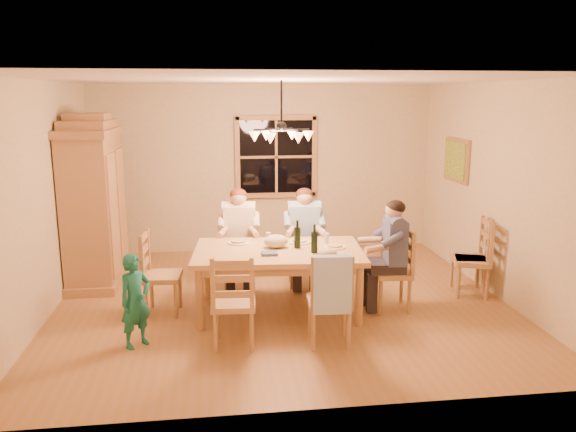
{
  "coord_description": "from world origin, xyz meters",
  "views": [
    {
      "loc": [
        -0.77,
        -6.6,
        2.51
      ],
      "look_at": [
        0.09,
        0.1,
        1.07
      ],
      "focal_mm": 35.0,
      "sensor_mm": 36.0,
      "label": 1
    }
  ],
  "objects": [
    {
      "name": "cloth_bundle",
      "position": [
        -0.09,
        -0.22,
        0.84
      ],
      "size": [
        0.28,
        0.22,
        0.15
      ],
      "primitive_type": "ellipsoid",
      "color": "tan",
      "rests_on": "dining_table"
    },
    {
      "name": "chair_far_right",
      "position": [
        0.37,
        0.58,
        0.3
      ],
      "size": [
        0.47,
        0.45,
        0.99
      ],
      "rotation": [
        0.0,
        0.0,
        3.07
      ],
      "color": "#A77849",
      "rests_on": "floor"
    },
    {
      "name": "chair_far_left",
      "position": [
        -0.5,
        0.65,
        0.3
      ],
      "size": [
        0.47,
        0.45,
        0.99
      ],
      "rotation": [
        0.0,
        0.0,
        3.07
      ],
      "color": "#A77849",
      "rests_on": "floor"
    },
    {
      "name": "adult_plaid_man",
      "position": [
        0.37,
        0.58,
        0.84
      ],
      "size": [
        0.42,
        0.45,
        0.87
      ],
      "rotation": [
        0.0,
        0.0,
        3.07
      ],
      "color": "teal",
      "rests_on": "floor"
    },
    {
      "name": "wall_right",
      "position": [
        2.75,
        0.0,
        1.35
      ],
      "size": [
        0.02,
        5.0,
        2.7
      ],
      "primitive_type": "cube",
      "color": "tan",
      "rests_on": "floor"
    },
    {
      "name": "wine_glass_a",
      "position": [
        -0.17,
        -0.03,
        0.83
      ],
      "size": [
        0.06,
        0.06,
        0.14
      ],
      "primitive_type": "cylinder",
      "color": "silver",
      "rests_on": "dining_table"
    },
    {
      "name": "adult_woman",
      "position": [
        -0.5,
        0.65,
        0.84
      ],
      "size": [
        0.42,
        0.45,
        0.87
      ],
      "rotation": [
        0.0,
        0.0,
        3.07
      ],
      "color": "beige",
      "rests_on": "floor"
    },
    {
      "name": "towel",
      "position": [
        0.33,
        -1.46,
        0.7
      ],
      "size": [
        0.39,
        0.13,
        0.58
      ],
      "primitive_type": "cube",
      "rotation": [
        0.0,
        0.0,
        -0.07
      ],
      "color": "#9AB7D1",
      "rests_on": "chair_near_right"
    },
    {
      "name": "painting",
      "position": [
        2.71,
        1.2,
        1.6
      ],
      "size": [
        0.06,
        0.78,
        0.64
      ],
      "color": "olive",
      "rests_on": "wall_right"
    },
    {
      "name": "chair_near_right",
      "position": [
        0.34,
        -1.27,
        0.3
      ],
      "size": [
        0.47,
        0.45,
        0.99
      ],
      "rotation": [
        0.0,
        0.0,
        -0.07
      ],
      "color": "#A77849",
      "rests_on": "floor"
    },
    {
      "name": "wall_left",
      "position": [
        -2.75,
        0.0,
        1.35
      ],
      "size": [
        0.02,
        5.0,
        2.7
      ],
      "primitive_type": "cube",
      "color": "tan",
      "rests_on": "floor"
    },
    {
      "name": "wine_bottle_a",
      "position": [
        0.15,
        -0.26,
        0.93
      ],
      "size": [
        0.08,
        0.08,
        0.33
      ],
      "primitive_type": "cylinder",
      "color": "black",
      "rests_on": "dining_table"
    },
    {
      "name": "floor",
      "position": [
        0.0,
        0.0,
        0.0
      ],
      "size": [
        5.5,
        5.5,
        0.0
      ],
      "primitive_type": "plane",
      "color": "olive",
      "rests_on": "ground"
    },
    {
      "name": "wall_back",
      "position": [
        0.0,
        2.5,
        1.35
      ],
      "size": [
        5.5,
        0.02,
        2.7
      ],
      "primitive_type": "cube",
      "color": "tan",
      "rests_on": "floor"
    },
    {
      "name": "window",
      "position": [
        0.2,
        2.47,
        1.55
      ],
      "size": [
        1.3,
        0.06,
        1.3
      ],
      "color": "black",
      "rests_on": "wall_back"
    },
    {
      "name": "dining_table",
      "position": [
        -0.08,
        -0.31,
        0.66
      ],
      "size": [
        2.04,
        1.34,
        0.76
      ],
      "rotation": [
        0.0,
        0.0,
        -0.07
      ],
      "color": "tan",
      "rests_on": "floor"
    },
    {
      "name": "ceiling",
      "position": [
        0.0,
        0.0,
        2.7
      ],
      "size": [
        5.5,
        5.0,
        0.02
      ],
      "primitive_type": "cube",
      "color": "white",
      "rests_on": "wall_back"
    },
    {
      "name": "plate_plaid",
      "position": [
        0.21,
        -0.04,
        0.77
      ],
      "size": [
        0.26,
        0.26,
        0.02
      ],
      "primitive_type": "cylinder",
      "color": "white",
      "rests_on": "dining_table"
    },
    {
      "name": "chair_end_right",
      "position": [
        1.28,
        -0.41,
        0.3
      ],
      "size": [
        0.45,
        0.47,
        0.99
      ],
      "rotation": [
        0.0,
        0.0,
        1.5
      ],
      "color": "#A77849",
      "rests_on": "floor"
    },
    {
      "name": "child",
      "position": [
        -1.62,
        -1.08,
        0.49
      ],
      "size": [
        0.42,
        0.41,
        0.97
      ],
      "primitive_type": "imported",
      "rotation": [
        0.0,
        0.0,
        0.73
      ],
      "color": "#186D5F",
      "rests_on": "floor"
    },
    {
      "name": "cap",
      "position": [
        0.43,
        -0.72,
        0.82
      ],
      "size": [
        0.2,
        0.2,
        0.11
      ],
      "primitive_type": "ellipsoid",
      "color": "tan",
      "rests_on": "dining_table"
    },
    {
      "name": "napkin",
      "position": [
        -0.2,
        -0.52,
        0.78
      ],
      "size": [
        0.19,
        0.15,
        0.03
      ],
      "primitive_type": "cube",
      "rotation": [
        0.0,
        0.0,
        -0.07
      ],
      "color": "#43557B",
      "rests_on": "dining_table"
    },
    {
      "name": "chair_spare_back",
      "position": [
        2.45,
        -0.07,
        0.3
      ],
      "size": [
        0.54,
        0.56,
        0.99
      ],
      "rotation": [
        0.0,
        0.0,
        1.23
      ],
      "color": "#A77849",
      "rests_on": "floor"
    },
    {
      "name": "chandelier",
      "position": [
        -0.0,
        0.0,
        2.08
      ],
      "size": [
        0.77,
        0.68,
        0.71
      ],
      "color": "black",
      "rests_on": "ceiling"
    },
    {
      "name": "wine_glass_b",
      "position": [
        0.52,
        -0.16,
        0.83
      ],
      "size": [
        0.06,
        0.06,
        0.14
      ],
      "primitive_type": "cylinder",
      "color": "silver",
      "rests_on": "dining_table"
    },
    {
      "name": "armoire",
      "position": [
        -2.42,
        1.12,
        1.06
      ],
      "size": [
        0.66,
        1.4,
        2.3
      ],
      "color": "olive",
      "rests_on": "floor"
    },
    {
      "name": "chair_end_left",
      "position": [
        -1.43,
        -0.21,
        0.3
      ],
      "size": [
        0.45,
        0.47,
        0.99
      ],
      "rotation": [
        0.0,
        0.0,
        -1.65
      ],
      "color": "#A77849",
      "rests_on": "floor"
    },
    {
      "name": "chair_spare_front",
      "position": [
        2.45,
        0.03,
        0.3
      ],
      "size": [
        0.5,
        0.51,
        0.99
      ],
      "rotation": [
        0.0,
        0.0,
        1.37
      ],
      "color": "#A77849",
      "rests_on": "floor"
    },
    {
      "name": "plate_woman",
      "position": [
        -0.53,
        0.03,
        0.77
      ],
      "size": [
        0.26,
        0.26,
        0.02
      ],
      "primitive_type": "cylinder",
      "color": "white",
      "rests_on": "dining_table"
    },
    {
      "name": "adult_slate_man",
      "position": [
        1.28,
        -0.41,
        0.84
      ],
      "size": [
        0.45,
        0.42,
        0.87
      ],
      "rotation": [
        0.0,
        0.0,
        1.5
      ],
      "color": "#434B6C",
      "rests_on": "floor"
    },
    {
      "name": "wine_bottle_b",
      "position": [
        0.32,
        -0.5,
        0.93
      ],
      "size": [
        0.08,
        0.08,
        0.33
      ],
      "primitive_type": "cylinder",
      "color": "black",
      "rests_on": "dining_table"
    },
    {
      "name": "chair_near_left",
      "position": [
        -0.63,
        -1.19,
        0.3
      ],
      "size": [
        0.47,
        0.45,
        0.99
      ],
      "rotation": [
        0.0,
        0.0,
        -0.07
      ],
      "color": "#A77849",
      "rests_on": "floor"
    },
    {
      "name": "plate_slate",
      "position": [
        0.59,
        -0.32,
        0.77
      ],
      "size": [
        0.26,
        0.26,
        0.02
      ],
      "primitive_type": "cylinder",
      "color": "white",
      "rests_on": "dining_table"
    }
  ]
}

